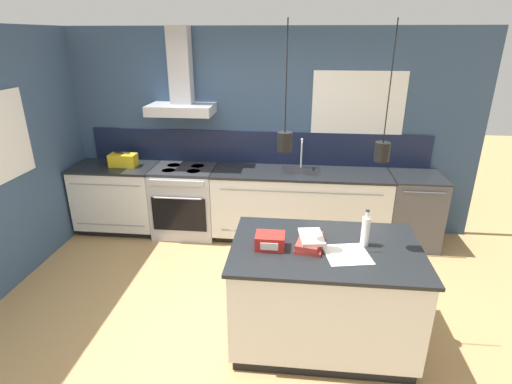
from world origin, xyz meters
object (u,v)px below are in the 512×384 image
object	(u,v)px
dishwasher	(413,210)
bottle_on_island	(365,231)
yellow_toolbox	(123,160)
red_supply_box	(270,241)
book_stack	(310,241)
oven_range	(186,201)

from	to	relation	value
dishwasher	bottle_on_island	bearing A→B (deg)	-116.43
yellow_toolbox	red_supply_box	bearing A→B (deg)	-43.45
book_stack	red_supply_box	distance (m)	0.32
oven_range	book_stack	xyz separation A→B (m)	(1.57, -1.88, 0.50)
bottle_on_island	red_supply_box	xyz separation A→B (m)	(-0.75, -0.12, -0.07)
book_stack	bottle_on_island	bearing A→B (deg)	9.22
dishwasher	bottle_on_island	world-z (taller)	bottle_on_island
dishwasher	book_stack	bearing A→B (deg)	-125.41
dishwasher	bottle_on_island	size ratio (longest dim) A/B	2.93
bottle_on_island	book_stack	size ratio (longest dim) A/B	0.91
oven_range	yellow_toolbox	world-z (taller)	yellow_toolbox
bottle_on_island	book_stack	xyz separation A→B (m)	(-0.44, -0.07, -0.08)
red_supply_box	dishwasher	bearing A→B (deg)	49.44
oven_range	book_stack	bearing A→B (deg)	-50.14
yellow_toolbox	bottle_on_island	bearing A→B (deg)	-32.93
oven_range	dishwasher	xyz separation A→B (m)	(2.90, 0.00, 0.00)
yellow_toolbox	book_stack	bearing A→B (deg)	-38.59
dishwasher	bottle_on_island	distance (m)	2.10
dishwasher	oven_range	bearing A→B (deg)	-179.92
red_supply_box	yellow_toolbox	distance (m)	2.81
dishwasher	red_supply_box	xyz separation A→B (m)	(-1.65, -1.93, 0.51)
oven_range	dishwasher	distance (m)	2.90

